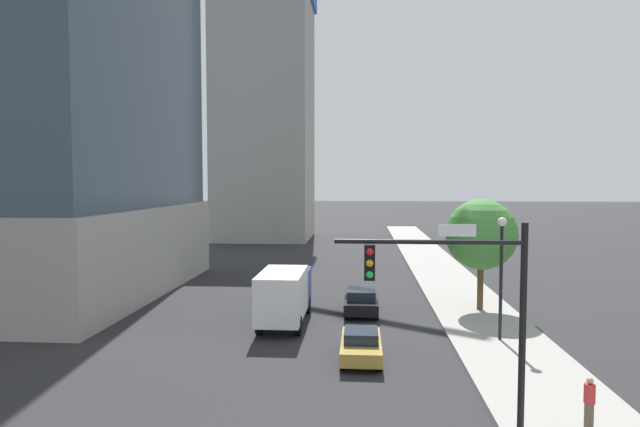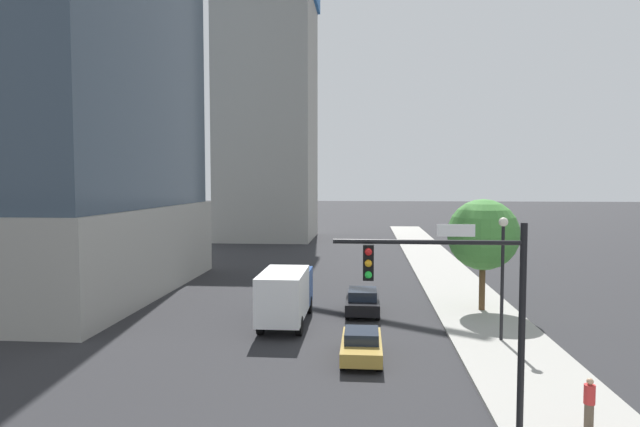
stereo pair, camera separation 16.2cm
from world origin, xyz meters
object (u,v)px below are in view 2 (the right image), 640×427
at_px(box_truck, 286,293).
at_px(street_lamp, 503,260).
at_px(traffic_light_pole, 457,291).
at_px(construction_building, 268,98).
at_px(car_black, 363,301).
at_px(pedestrian_red_shirt, 589,403).
at_px(street_tree, 483,235).
at_px(car_gold, 362,344).

bearing_deg(box_truck, street_lamp, -12.76).
bearing_deg(traffic_light_pole, construction_building, 105.69).
bearing_deg(traffic_light_pole, car_black, 100.37).
distance_m(construction_building, pedestrian_red_shirt, 61.72).
height_order(traffic_light_pole, street_tree, street_tree).
bearing_deg(pedestrian_red_shirt, street_lamp, 92.29).
height_order(box_truck, pedestrian_red_shirt, box_truck).
bearing_deg(traffic_light_pole, pedestrian_red_shirt, 13.39).
height_order(street_lamp, box_truck, street_lamp).
height_order(car_black, box_truck, box_truck).
distance_m(traffic_light_pole, street_lamp, 11.06).
distance_m(street_lamp, street_tree, 6.19).
bearing_deg(box_truck, construction_building, 101.47).
bearing_deg(pedestrian_red_shirt, box_truck, 133.73).
xyz_separation_m(street_lamp, pedestrian_red_shirt, (0.37, -9.32, -3.07)).
height_order(car_black, pedestrian_red_shirt, pedestrian_red_shirt).
bearing_deg(construction_building, car_black, -72.38).
bearing_deg(street_lamp, car_black, 142.77).
bearing_deg(car_gold, car_black, 90.00).
relative_size(construction_building, street_tree, 6.81).
relative_size(construction_building, pedestrian_red_shirt, 28.26).
distance_m(traffic_light_pole, box_truck, 14.87).
distance_m(street_tree, box_truck, 12.22).
bearing_deg(traffic_light_pole, car_gold, 111.06).
bearing_deg(traffic_light_pole, street_lamp, 69.32).
bearing_deg(street_tree, car_black, -171.73).
xyz_separation_m(street_tree, car_black, (-7.11, -1.03, -3.90)).
relative_size(construction_building, box_truck, 6.62).
bearing_deg(car_black, street_tree, 8.27).
bearing_deg(street_tree, construction_building, 116.72).
height_order(street_tree, box_truck, street_tree).
xyz_separation_m(street_lamp, street_tree, (0.38, 6.15, 0.62)).
height_order(traffic_light_pole, car_black, traffic_light_pole).
bearing_deg(street_lamp, pedestrian_red_shirt, -87.71).
xyz_separation_m(street_lamp, car_gold, (-6.73, -2.99, -3.36)).
height_order(construction_building, street_lamp, construction_building).
distance_m(street_tree, pedestrian_red_shirt, 15.90).
bearing_deg(construction_building, car_gold, -75.14).
bearing_deg(construction_building, box_truck, -78.53).
relative_size(street_tree, car_black, 1.61).
xyz_separation_m(construction_building, car_gold, (13.04, -49.15, -18.36)).
bearing_deg(car_black, pedestrian_red_shirt, -63.80).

